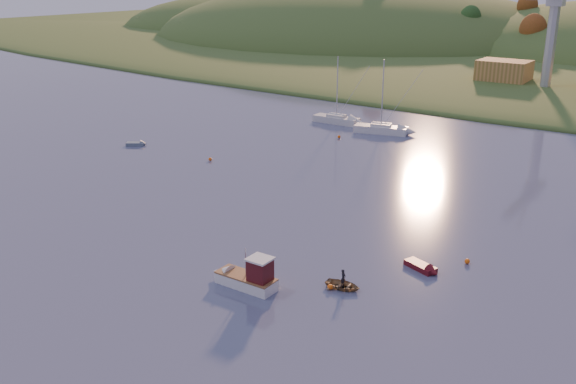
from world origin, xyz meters
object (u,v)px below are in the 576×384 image
Objects in this scene: sailboat_far at (381,129)px; sailboat_near at (336,119)px; red_tender at (426,269)px; grey_dinghy at (139,144)px; fishing_boat at (242,276)px; canoe at (343,285)px.

sailboat_near is at bearing 152.81° from sailboat_far.
red_tender reaches higher than grey_dinghy.
fishing_boat is 16.85m from red_tender.
grey_dinghy is at bearing -175.47° from red_tender.
canoe is at bearing -81.07° from sailboat_far.
grey_dinghy is at bearing -148.23° from sailboat_far.
canoe is (34.12, -54.42, -0.44)m from sailboat_near.
red_tender is at bearing -38.31° from canoe.
fishing_boat reaches higher than canoe.
sailboat_far is at bearing -12.89° from sailboat_near.
red_tender is at bearing -73.43° from sailboat_far.
grey_dinghy is (-43.70, 27.40, -0.67)m from fishing_boat.
red_tender is at bearing -49.78° from grey_dinghy.
canoe is (7.46, 4.63, -0.59)m from fishing_boat.
red_tender is (4.48, 7.25, -0.06)m from canoe.
fishing_boat is at bearing 115.22° from canoe.
red_tender is (38.59, -47.18, -0.51)m from sailboat_near.
sailboat_far is at bearing 13.29° from grey_dinghy.
sailboat_near reaches higher than red_tender.
red_tender is (28.49, -45.12, -0.53)m from sailboat_far.
canoe is 55.99m from grey_dinghy.
grey_dinghy is at bearing 59.40° from canoe.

